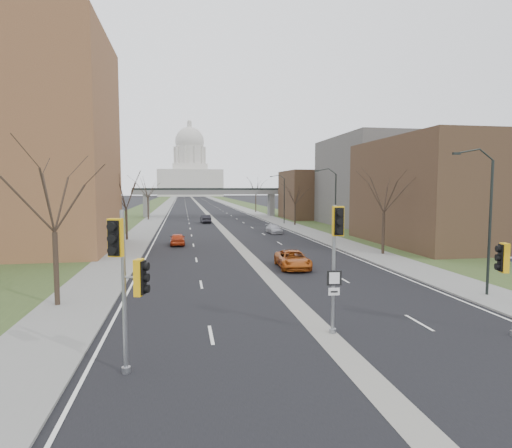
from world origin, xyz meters
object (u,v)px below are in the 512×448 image
object	(u,v)px
car_left_near	(178,239)
car_right_mid	(274,229)
signal_pole_left	(127,269)
car_left_far	(205,219)
signal_pole_median	(336,246)
car_right_near	(293,259)

from	to	relation	value
car_left_near	car_right_mid	world-z (taller)	car_left_near
signal_pole_left	car_right_mid	xyz separation A→B (m)	(14.76, 44.59, -3.16)
car_left_near	car_right_mid	bearing A→B (deg)	-142.83
car_left_far	signal_pole_median	bearing A→B (deg)	88.27
signal_pole_left	car_right_near	distance (m)	21.45
car_right_near	car_left_near	bearing A→B (deg)	123.79
signal_pole_median	car_left_far	size ratio (longest dim) A/B	1.24
signal_pole_left	car_right_near	xyz separation A→B (m)	(10.65, 18.37, -3.05)
signal_pole_left	car_right_mid	bearing A→B (deg)	87.76
signal_pole_left	car_left_near	distance (m)	34.34
car_left_near	car_right_near	world-z (taller)	car_right_near
signal_pole_median	car_left_near	size ratio (longest dim) A/B	1.41
car_right_near	car_right_mid	bearing A→B (deg)	84.29
signal_pole_median	car_left_far	world-z (taller)	signal_pole_median
signal_pole_left	car_left_far	world-z (taller)	signal_pole_left
car_left_far	signal_pole_left	bearing A→B (deg)	80.69
car_right_near	car_left_far	bearing A→B (deg)	98.89
car_left_near	car_right_near	size ratio (longest dim) A/B	0.79
car_left_near	car_right_mid	xyz separation A→B (m)	(13.45, 10.41, -0.08)
car_left_near	car_left_far	size ratio (longest dim) A/B	0.88
signal_pole_left	car_right_near	size ratio (longest dim) A/B	1.12
signal_pole_median	car_left_far	distance (m)	61.83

